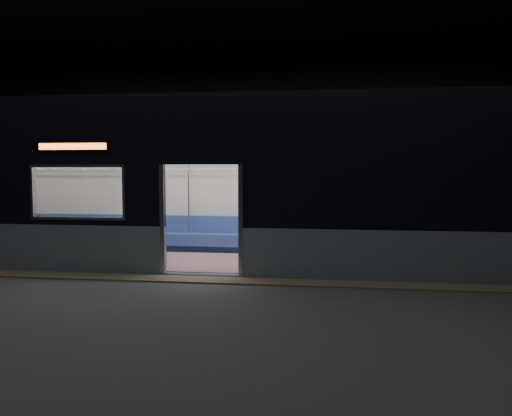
# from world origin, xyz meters

# --- Properties ---
(station_floor) EXTENTS (24.00, 14.00, 0.01)m
(station_floor) POSITION_xyz_m (0.00, 0.00, -0.01)
(station_floor) COLOR #47494C
(station_floor) RESTS_ON ground
(station_envelope) EXTENTS (24.00, 14.00, 5.00)m
(station_envelope) POSITION_xyz_m (0.00, 0.00, 3.66)
(station_envelope) COLOR black
(station_envelope) RESTS_ON station_floor
(tactile_strip) EXTENTS (22.80, 0.50, 0.03)m
(tactile_strip) POSITION_xyz_m (0.00, 0.55, 0.01)
(tactile_strip) COLOR #8C7F59
(tactile_strip) RESTS_ON station_floor
(metro_car) EXTENTS (18.00, 3.04, 3.35)m
(metro_car) POSITION_xyz_m (-0.00, 2.54, 1.85)
(metro_car) COLOR #86949F
(metro_car) RESTS_ON station_floor
(passenger) EXTENTS (0.47, 0.78, 1.48)m
(passenger) POSITION_xyz_m (1.41, 3.55, 0.84)
(passenger) COLOR black
(passenger) RESTS_ON metro_car
(handbag) EXTENTS (0.39, 0.36, 0.17)m
(handbag) POSITION_xyz_m (1.42, 3.29, 0.71)
(handbag) COLOR black
(handbag) RESTS_ON passenger
(transit_map) EXTENTS (1.03, 0.03, 0.67)m
(transit_map) POSITION_xyz_m (5.00, 3.85, 1.49)
(transit_map) COLOR white
(transit_map) RESTS_ON metro_car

